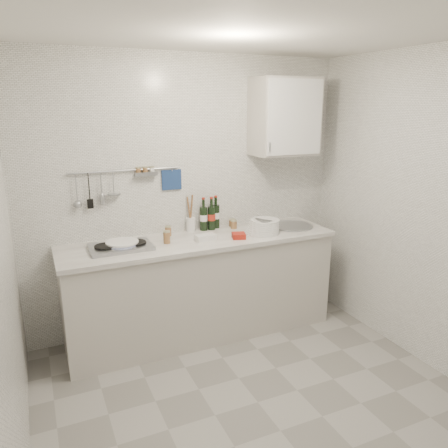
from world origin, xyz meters
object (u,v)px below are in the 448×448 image
Objects in this scene: plate_stack_sink at (263,227)px; wine_bottles at (210,213)px; utensil_crock at (191,223)px; plate_stack_hob at (121,245)px; wall_cabinet at (285,117)px.

plate_stack_sink is 1.09× the size of wine_bottles.
utensil_crock reaches higher than wine_bottles.
plate_stack_sink reaches higher than plate_stack_hob.
plate_stack_hob is at bearing -160.87° from utensil_crock.
wall_cabinet is at bearing 3.94° from plate_stack_hob.
wine_bottles is 0.89× the size of utensil_crock.
plate_stack_sink is at bearing -148.69° from wall_cabinet.
wall_cabinet is 1.89m from plate_stack_hob.
wine_bottles reaches higher than plate_stack_sink.
utensil_crock is at bearing 177.27° from wine_bottles.
plate_stack_hob is 0.96× the size of wine_bottles.
wall_cabinet is at bearing 31.31° from plate_stack_sink.
utensil_crock is at bearing 171.73° from wall_cabinet.
wall_cabinet reaches higher than plate_stack_hob.
wall_cabinet is at bearing -8.27° from utensil_crock.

